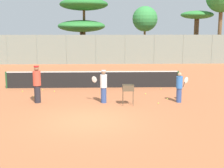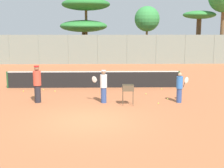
{
  "view_description": "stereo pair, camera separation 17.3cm",
  "coord_description": "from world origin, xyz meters",
  "px_view_note": "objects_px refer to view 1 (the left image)",
  "views": [
    {
      "loc": [
        0.54,
        -12.55,
        3.8
      ],
      "look_at": [
        1.09,
        3.04,
        1.0
      ],
      "focal_mm": 50.0,
      "sensor_mm": 36.0,
      "label": 1
    },
    {
      "loc": [
        0.72,
        -12.55,
        3.8
      ],
      "look_at": [
        1.09,
        3.04,
        1.0
      ],
      "focal_mm": 50.0,
      "sensor_mm": 36.0,
      "label": 2
    }
  ],
  "objects_px": {
    "player_red_cap": "(179,87)",
    "player_yellow_shirt": "(103,86)",
    "ball_cart": "(128,89)",
    "player_white_outfit": "(37,84)",
    "tennis_net": "(93,79)",
    "parked_car": "(16,56)"
  },
  "relations": [
    {
      "from": "player_white_outfit",
      "to": "parked_car",
      "type": "relative_size",
      "value": 0.46
    },
    {
      "from": "player_white_outfit",
      "to": "player_yellow_shirt",
      "type": "height_order",
      "value": "player_white_outfit"
    },
    {
      "from": "player_red_cap",
      "to": "player_yellow_shirt",
      "type": "xyz_separation_m",
      "value": [
        -3.93,
        0.02,
        0.07
      ]
    },
    {
      "from": "player_red_cap",
      "to": "player_yellow_shirt",
      "type": "distance_m",
      "value": 3.93
    },
    {
      "from": "player_white_outfit",
      "to": "ball_cart",
      "type": "height_order",
      "value": "player_white_outfit"
    },
    {
      "from": "player_red_cap",
      "to": "ball_cart",
      "type": "relative_size",
      "value": 1.52
    },
    {
      "from": "ball_cart",
      "to": "player_red_cap",
      "type": "bearing_deg",
      "value": 10.43
    },
    {
      "from": "player_white_outfit",
      "to": "parked_car",
      "type": "bearing_deg",
      "value": -3.98
    },
    {
      "from": "player_white_outfit",
      "to": "player_yellow_shirt",
      "type": "distance_m",
      "value": 3.41
    },
    {
      "from": "player_red_cap",
      "to": "parked_car",
      "type": "xyz_separation_m",
      "value": [
        -13.79,
        20.51,
        -0.15
      ]
    },
    {
      "from": "tennis_net",
      "to": "player_white_outfit",
      "type": "bearing_deg",
      "value": -124.46
    },
    {
      "from": "player_yellow_shirt",
      "to": "ball_cart",
      "type": "relative_size",
      "value": 1.64
    },
    {
      "from": "player_white_outfit",
      "to": "player_red_cap",
      "type": "height_order",
      "value": "player_white_outfit"
    },
    {
      "from": "player_red_cap",
      "to": "player_yellow_shirt",
      "type": "relative_size",
      "value": 0.92
    },
    {
      "from": "ball_cart",
      "to": "parked_car",
      "type": "height_order",
      "value": "parked_car"
    },
    {
      "from": "player_red_cap",
      "to": "parked_car",
      "type": "height_order",
      "value": "parked_car"
    },
    {
      "from": "player_white_outfit",
      "to": "ball_cart",
      "type": "bearing_deg",
      "value": -119.77
    },
    {
      "from": "player_yellow_shirt",
      "to": "ball_cart",
      "type": "height_order",
      "value": "player_yellow_shirt"
    },
    {
      "from": "player_red_cap",
      "to": "ball_cart",
      "type": "distance_m",
      "value": 2.75
    },
    {
      "from": "player_white_outfit",
      "to": "player_red_cap",
      "type": "distance_m",
      "value": 7.34
    },
    {
      "from": "tennis_net",
      "to": "ball_cart",
      "type": "height_order",
      "value": "tennis_net"
    },
    {
      "from": "player_yellow_shirt",
      "to": "player_red_cap",
      "type": "bearing_deg",
      "value": -153.79
    }
  ]
}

